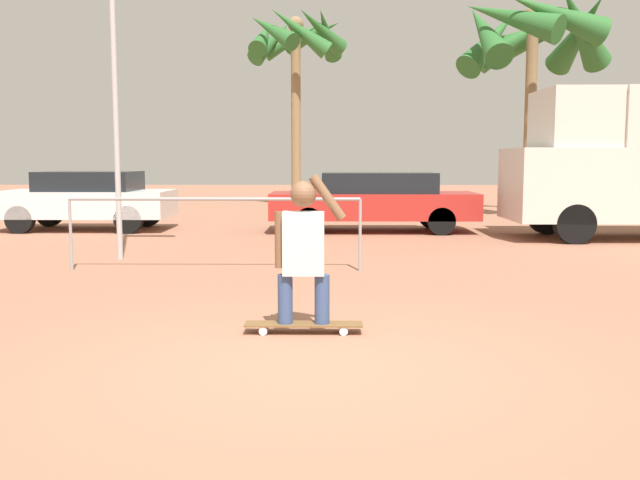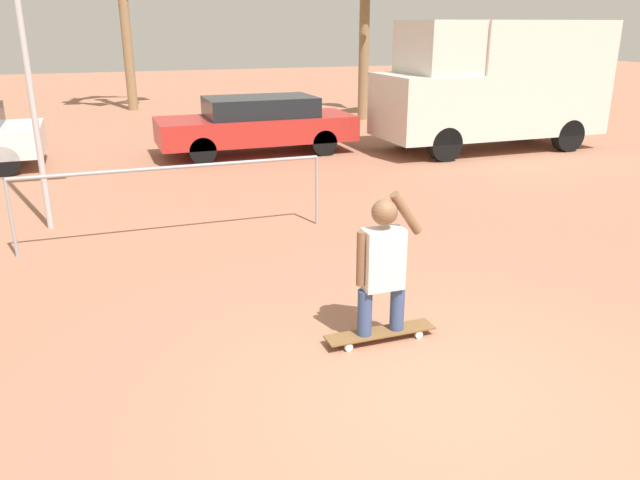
{
  "view_description": "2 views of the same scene",
  "coord_description": "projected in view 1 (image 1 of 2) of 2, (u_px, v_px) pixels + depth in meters",
  "views": [
    {
      "loc": [
        0.16,
        -5.44,
        1.62
      ],
      "look_at": [
        0.07,
        1.39,
        0.85
      ],
      "focal_mm": 40.0,
      "sensor_mm": 36.0,
      "label": 1
    },
    {
      "loc": [
        -2.5,
        -3.81,
        2.92
      ],
      "look_at": [
        -0.42,
        1.9,
        0.82
      ],
      "focal_mm": 35.0,
      "sensor_mm": 36.0,
      "label": 2
    }
  ],
  "objects": [
    {
      "name": "parked_car_white",
      "position": [
        87.0,
        199.0,
        16.4
      ],
      "size": [
        3.86,
        1.87,
        1.34
      ],
      "color": "black",
      "rests_on": "ground_plane"
    },
    {
      "name": "parked_car_red",
      "position": [
        374.0,
        200.0,
        16.01
      ],
      "size": [
        4.59,
        1.73,
        1.33
      ],
      "color": "black",
      "rests_on": "ground_plane"
    },
    {
      "name": "flagpole",
      "position": [
        119.0,
        32.0,
        11.22
      ],
      "size": [
        1.12,
        0.12,
        6.29
      ],
      "color": "#B7B7BC",
      "rests_on": "ground_plane"
    },
    {
      "name": "person_skateboarder",
      "position": [
        303.0,
        245.0,
        6.59
      ],
      "size": [
        0.66,
        0.24,
        1.4
      ],
      "color": "#384C7A",
      "rests_on": "skateboard"
    },
    {
      "name": "palm_tree_center_background",
      "position": [
        295.0,
        41.0,
        24.76
      ],
      "size": [
        3.68,
        3.69,
        6.81
      ],
      "color": "#8E704C",
      "rests_on": "ground_plane"
    },
    {
      "name": "plaza_railing_segment",
      "position": [
        215.0,
        209.0,
        10.33
      ],
      "size": [
        4.27,
        0.05,
        1.08
      ],
      "color": "#99999E",
      "rests_on": "ground_plane"
    },
    {
      "name": "skateboard",
      "position": [
        304.0,
        325.0,
        6.68
      ],
      "size": [
        1.11,
        0.23,
        0.09
      ],
      "color": "brown",
      "rests_on": "ground_plane"
    },
    {
      "name": "palm_tree_near_van",
      "position": [
        533.0,
        33.0,
        19.83
      ],
      "size": [
        4.44,
        4.55,
        6.26
      ],
      "color": "#8E704C",
      "rests_on": "ground_plane"
    },
    {
      "name": "ground_plane",
      "position": [
        309.0,
        367.0,
        5.59
      ],
      "size": [
        80.0,
        80.0,
        0.0
      ],
      "primitive_type": "plane",
      "color": "#A36B51"
    }
  ]
}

